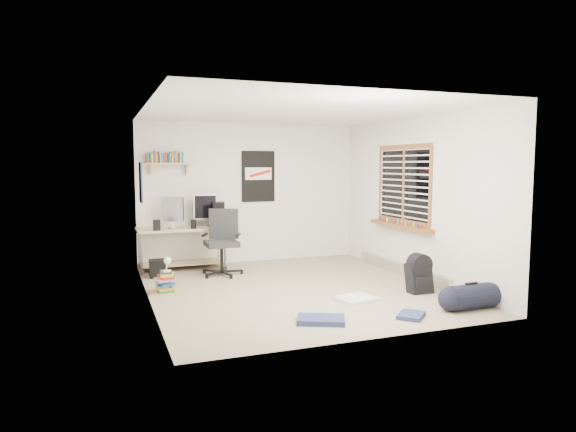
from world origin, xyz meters
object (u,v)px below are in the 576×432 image
object	(u,v)px
office_chair	(222,245)
book_stack	(165,282)
backpack	(419,278)
duffel_bag	(471,298)
desk	(182,247)

from	to	relation	value
office_chair	book_stack	size ratio (longest dim) A/B	2.25
office_chair	backpack	xyz separation A→B (m)	(2.31, -2.04, -0.29)
duffel_bag	desk	bearing A→B (deg)	127.41
desk	office_chair	size ratio (longest dim) A/B	1.41
office_chair	duffel_bag	bearing A→B (deg)	-27.97
desk	duffel_bag	distance (m)	4.74
desk	duffel_bag	bearing A→B (deg)	-50.03
backpack	office_chair	bearing A→B (deg)	138.36
office_chair	desk	bearing A→B (deg)	148.05
backpack	duffel_bag	distance (m)	0.94
book_stack	desk	bearing A→B (deg)	73.42
office_chair	book_stack	bearing A→B (deg)	-116.85
office_chair	book_stack	world-z (taller)	office_chair
desk	backpack	world-z (taller)	desk
backpack	book_stack	bearing A→B (deg)	159.69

